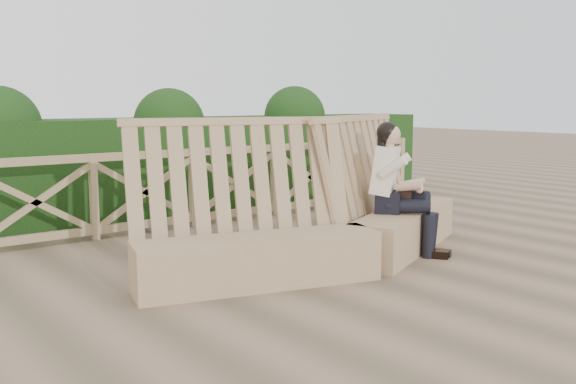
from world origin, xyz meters
TOP-DOWN VIEW (x-y plane):
  - ground at (0.00, 0.00)m, footprint 60.00×60.00m
  - bench at (0.85, 0.68)m, footprint 4.62×1.66m
  - woman at (1.75, 0.61)m, footprint 0.76×0.95m
  - guardrail at (0.00, 3.50)m, footprint 10.10×0.09m
  - hedge at (0.00, 4.70)m, footprint 12.00×1.20m

SIDE VIEW (x-z plane):
  - ground at x=0.00m, z-range 0.00..0.00m
  - bench at x=0.85m, z-range -0.40..1.22m
  - guardrail at x=0.00m, z-range 0.00..1.10m
  - hedge at x=0.00m, z-range 0.00..1.50m
  - woman at x=1.75m, z-range 0.05..1.58m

